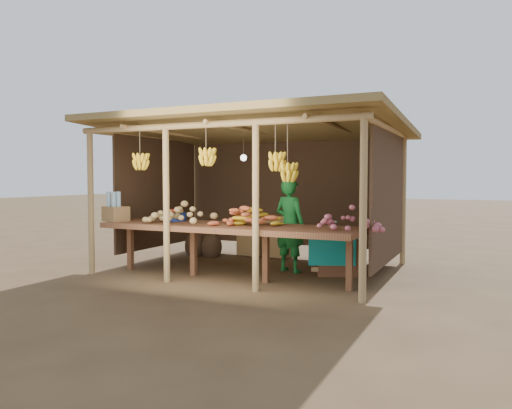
% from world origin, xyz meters
% --- Properties ---
extents(ground, '(60.00, 60.00, 0.00)m').
position_xyz_m(ground, '(0.00, 0.00, 0.00)').
color(ground, brown).
rests_on(ground, ground).
extents(stall_structure, '(4.70, 3.50, 2.43)m').
position_xyz_m(stall_structure, '(-0.00, -0.08, 1.91)').
color(stall_structure, tan).
rests_on(stall_structure, ground).
extents(counter, '(3.90, 1.05, 0.80)m').
position_xyz_m(counter, '(0.00, -0.95, 0.74)').
color(counter, brown).
rests_on(counter, ground).
extents(potato_heap, '(1.12, 0.77, 0.37)m').
position_xyz_m(potato_heap, '(-0.72, -1.10, 0.98)').
color(potato_heap, tan).
rests_on(potato_heap, counter).
extents(sweet_potato_heap, '(0.87, 0.54, 0.35)m').
position_xyz_m(sweet_potato_heap, '(0.32, -1.08, 0.98)').
color(sweet_potato_heap, '#C25731').
rests_on(sweet_potato_heap, counter).
extents(onion_heap, '(1.01, 0.79, 0.36)m').
position_xyz_m(onion_heap, '(1.83, -1.10, 0.98)').
color(onion_heap, '#A95260').
rests_on(onion_heap, counter).
extents(banana_pile, '(0.63, 0.38, 0.35)m').
position_xyz_m(banana_pile, '(0.43, -0.89, 0.97)').
color(banana_pile, yellow).
rests_on(banana_pile, counter).
extents(tomato_basin, '(0.36, 0.36, 0.19)m').
position_xyz_m(tomato_basin, '(-1.08, -0.72, 0.88)').
color(tomato_basin, navy).
rests_on(tomato_basin, counter).
extents(bottle_box, '(0.44, 0.39, 0.47)m').
position_xyz_m(bottle_box, '(-1.90, -1.17, 0.98)').
color(bottle_box, olive).
rests_on(bottle_box, counter).
extents(vendor, '(0.62, 0.50, 1.48)m').
position_xyz_m(vendor, '(0.60, -0.03, 0.74)').
color(vendor, '#176B29').
rests_on(vendor, ground).
extents(tarp_crate, '(0.87, 0.82, 0.84)m').
position_xyz_m(tarp_crate, '(1.34, 0.10, 0.34)').
color(tarp_crate, brown).
rests_on(tarp_crate, ground).
extents(carton_stack, '(1.05, 0.43, 0.77)m').
position_xyz_m(carton_stack, '(-0.27, 1.19, 0.34)').
color(carton_stack, olive).
rests_on(carton_stack, ground).
extents(burlap_sacks, '(0.76, 0.40, 0.54)m').
position_xyz_m(burlap_sacks, '(-1.45, 0.73, 0.23)').
color(burlap_sacks, '#493222').
rests_on(burlap_sacks, ground).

